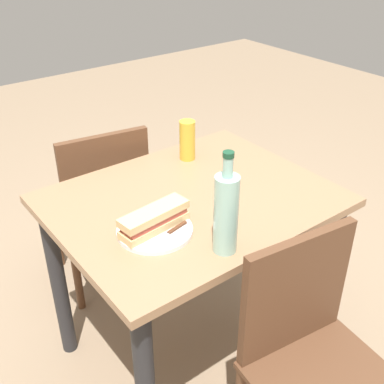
% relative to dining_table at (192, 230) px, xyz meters
% --- Properties ---
extents(ground_plane, '(8.00, 8.00, 0.00)m').
position_rel_dining_table_xyz_m(ground_plane, '(0.00, 0.00, -0.62)').
color(ground_plane, '#8C755B').
extents(dining_table, '(0.95, 0.75, 0.75)m').
position_rel_dining_table_xyz_m(dining_table, '(0.00, 0.00, 0.00)').
color(dining_table, '#997251').
rests_on(dining_table, ground).
extents(chair_far, '(0.45, 0.45, 0.84)m').
position_rel_dining_table_xyz_m(chair_far, '(-0.01, 0.57, -0.13)').
color(chair_far, brown).
rests_on(chair_far, ground).
extents(chair_near, '(0.46, 0.46, 0.84)m').
position_rel_dining_table_xyz_m(chair_near, '(0.07, -0.57, -0.13)').
color(chair_near, brown).
rests_on(chair_near, ground).
extents(plate_near, '(0.24, 0.24, 0.01)m').
position_rel_dining_table_xyz_m(plate_near, '(0.22, 0.10, 0.15)').
color(plate_near, white).
rests_on(plate_near, dining_table).
extents(baguette_sandwich_near, '(0.24, 0.09, 0.07)m').
position_rel_dining_table_xyz_m(baguette_sandwich_near, '(0.22, 0.10, 0.19)').
color(baguette_sandwich_near, '#DBB77A').
rests_on(baguette_sandwich_near, plate_near).
extents(knife_near, '(0.18, 0.05, 0.01)m').
position_rel_dining_table_xyz_m(knife_near, '(0.20, 0.15, 0.16)').
color(knife_near, silver).
rests_on(knife_near, plate_near).
extents(water_bottle, '(0.07, 0.07, 0.32)m').
position_rel_dining_table_xyz_m(water_bottle, '(0.10, 0.29, 0.27)').
color(water_bottle, '#99C6B7').
rests_on(water_bottle, dining_table).
extents(beer_glass, '(0.06, 0.06, 0.16)m').
position_rel_dining_table_xyz_m(beer_glass, '(-0.17, -0.25, 0.22)').
color(beer_glass, gold).
rests_on(beer_glass, dining_table).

